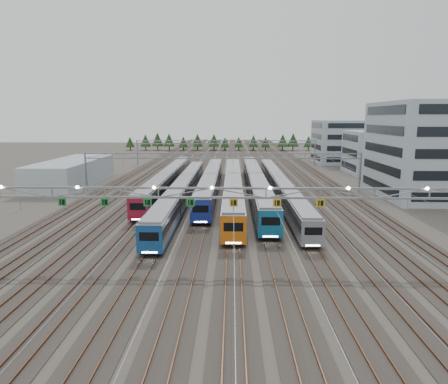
{
  "coord_description": "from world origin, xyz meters",
  "views": [
    {
      "loc": [
        2.09,
        -40.66,
        15.06
      ],
      "look_at": [
        0.81,
        20.72,
        3.5
      ],
      "focal_mm": 32.0,
      "sensor_mm": 36.0,
      "label": 1
    }
  ],
  "objects_px": {
    "gantry_mid": "(222,160)",
    "train_e": "(256,182)",
    "train_b": "(183,190)",
    "depot_bldg_south": "(430,150)",
    "train_f": "(280,186)",
    "train_a": "(169,179)",
    "train_c": "(211,182)",
    "west_shed": "(72,172)",
    "depot_bldg_north": "(349,142)",
    "train_d": "(233,185)",
    "gantry_far": "(226,145)",
    "depot_bldg_mid": "(375,153)",
    "gantry_near": "(212,195)"
  },
  "relations": [
    {
      "from": "gantry_mid",
      "to": "gantry_far",
      "type": "distance_m",
      "value": 45.0
    },
    {
      "from": "depot_bldg_north",
      "to": "west_shed",
      "type": "relative_size",
      "value": 0.73
    },
    {
      "from": "train_a",
      "to": "train_c",
      "type": "xyz_separation_m",
      "value": [
        9.0,
        -3.25,
        -0.0
      ]
    },
    {
      "from": "gantry_far",
      "to": "west_shed",
      "type": "distance_m",
      "value": 50.34
    },
    {
      "from": "train_b",
      "to": "train_d",
      "type": "relative_size",
      "value": 0.95
    },
    {
      "from": "train_e",
      "to": "depot_bldg_north",
      "type": "bearing_deg",
      "value": 58.5
    },
    {
      "from": "gantry_mid",
      "to": "train_e",
      "type": "bearing_deg",
      "value": -18.73
    },
    {
      "from": "depot_bldg_mid",
      "to": "west_shed",
      "type": "relative_size",
      "value": 0.53
    },
    {
      "from": "gantry_mid",
      "to": "depot_bldg_south",
      "type": "distance_m",
      "value": 39.82
    },
    {
      "from": "train_a",
      "to": "train_f",
      "type": "xyz_separation_m",
      "value": [
        22.5,
        -6.91,
        -0.19
      ]
    },
    {
      "from": "train_d",
      "to": "gantry_mid",
      "type": "bearing_deg",
      "value": 113.96
    },
    {
      "from": "gantry_near",
      "to": "gantry_far",
      "type": "bearing_deg",
      "value": 89.97
    },
    {
      "from": "train_b",
      "to": "train_f",
      "type": "height_order",
      "value": "train_b"
    },
    {
      "from": "train_b",
      "to": "depot_bldg_south",
      "type": "distance_m",
      "value": 47.16
    },
    {
      "from": "gantry_mid",
      "to": "train_d",
      "type": "bearing_deg",
      "value": -66.04
    },
    {
      "from": "gantry_mid",
      "to": "train_f",
      "type": "bearing_deg",
      "value": -23.02
    },
    {
      "from": "gantry_mid",
      "to": "train_a",
      "type": "bearing_deg",
      "value": 169.27
    },
    {
      "from": "gantry_mid",
      "to": "depot_bldg_north",
      "type": "bearing_deg",
      "value": 52.58
    },
    {
      "from": "train_e",
      "to": "depot_bldg_south",
      "type": "distance_m",
      "value": 33.5
    },
    {
      "from": "train_a",
      "to": "train_d",
      "type": "distance_m",
      "value": 15.3
    },
    {
      "from": "train_e",
      "to": "train_f",
      "type": "height_order",
      "value": "train_e"
    },
    {
      "from": "depot_bldg_north",
      "to": "train_c",
      "type": "bearing_deg",
      "value": -128.33
    },
    {
      "from": "train_f",
      "to": "gantry_far",
      "type": "distance_m",
      "value": 51.22
    },
    {
      "from": "gantry_far",
      "to": "train_b",
      "type": "bearing_deg",
      "value": -96.99
    },
    {
      "from": "train_b",
      "to": "train_c",
      "type": "xyz_separation_m",
      "value": [
        4.5,
        8.9,
        0.09
      ]
    },
    {
      "from": "gantry_far",
      "to": "depot_bldg_north",
      "type": "relative_size",
      "value": 2.56
    },
    {
      "from": "train_f",
      "to": "gantry_far",
      "type": "xyz_separation_m",
      "value": [
        -11.25,
        49.78,
        4.37
      ]
    },
    {
      "from": "depot_bldg_south",
      "to": "depot_bldg_mid",
      "type": "distance_m",
      "value": 31.54
    },
    {
      "from": "gantry_near",
      "to": "depot_bldg_south",
      "type": "bearing_deg",
      "value": 42.32
    },
    {
      "from": "gantry_mid",
      "to": "depot_bldg_south",
      "type": "bearing_deg",
      "value": -5.89
    },
    {
      "from": "train_e",
      "to": "gantry_mid",
      "type": "height_order",
      "value": "gantry_mid"
    },
    {
      "from": "train_b",
      "to": "train_e",
      "type": "xyz_separation_m",
      "value": [
        13.5,
        7.73,
        0.15
      ]
    },
    {
      "from": "train_e",
      "to": "train_f",
      "type": "xyz_separation_m",
      "value": [
        4.5,
        -2.49,
        -0.25
      ]
    },
    {
      "from": "depot_bldg_south",
      "to": "train_c",
      "type": "bearing_deg",
      "value": 175.94
    },
    {
      "from": "train_c",
      "to": "gantry_mid",
      "type": "height_order",
      "value": "gantry_mid"
    },
    {
      "from": "west_shed",
      "to": "train_f",
      "type": "bearing_deg",
      "value": -15.97
    },
    {
      "from": "train_c",
      "to": "gantry_mid",
      "type": "distance_m",
      "value": 4.88
    },
    {
      "from": "depot_bldg_mid",
      "to": "gantry_near",
      "type": "bearing_deg",
      "value": -121.06
    },
    {
      "from": "train_d",
      "to": "train_f",
      "type": "xyz_separation_m",
      "value": [
        9.0,
        0.28,
        -0.23
      ]
    },
    {
      "from": "train_d",
      "to": "gantry_near",
      "type": "relative_size",
      "value": 1.13
    },
    {
      "from": "gantry_near",
      "to": "depot_bldg_north",
      "type": "xyz_separation_m",
      "value": [
        41.01,
        93.67,
        -0.08
      ]
    },
    {
      "from": "train_d",
      "to": "west_shed",
      "type": "distance_m",
      "value": 38.78
    },
    {
      "from": "train_b",
      "to": "west_shed",
      "type": "xyz_separation_m",
      "value": [
        -27.43,
        18.24,
        0.63
      ]
    },
    {
      "from": "train_a",
      "to": "gantry_near",
      "type": "xyz_separation_m",
      "value": [
        11.2,
        -42.25,
        4.88
      ]
    },
    {
      "from": "train_c",
      "to": "west_shed",
      "type": "distance_m",
      "value": 33.27
    },
    {
      "from": "gantry_near",
      "to": "gantry_far",
      "type": "relative_size",
      "value": 1.0
    },
    {
      "from": "train_f",
      "to": "gantry_mid",
      "type": "xyz_separation_m",
      "value": [
        -11.25,
        4.78,
        4.37
      ]
    },
    {
      "from": "west_shed",
      "to": "train_b",
      "type": "bearing_deg",
      "value": -33.62
    },
    {
      "from": "gantry_mid",
      "to": "gantry_far",
      "type": "height_order",
      "value": "same"
    },
    {
      "from": "gantry_mid",
      "to": "train_c",
      "type": "bearing_deg",
      "value": -153.58
    }
  ]
}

